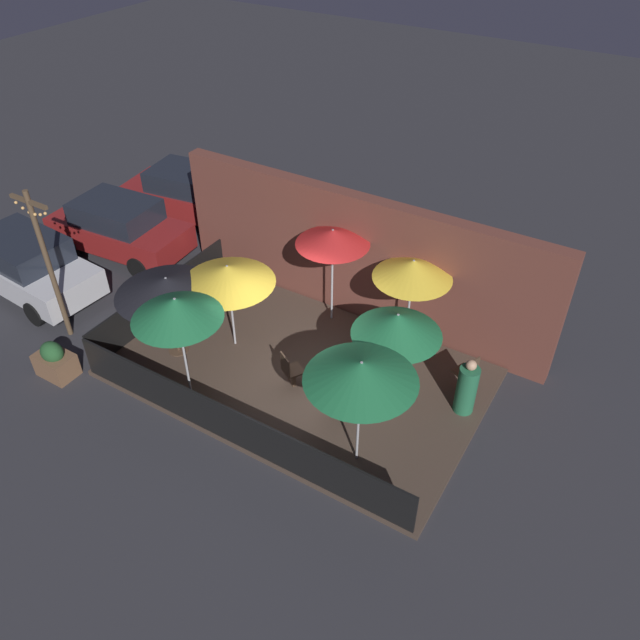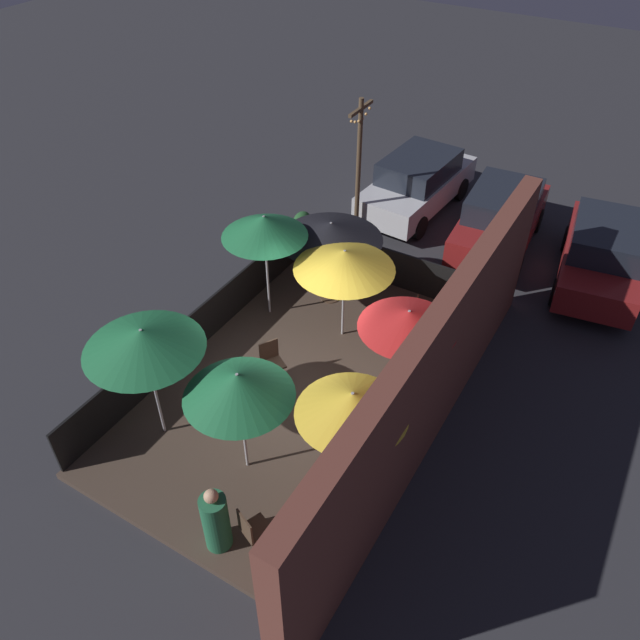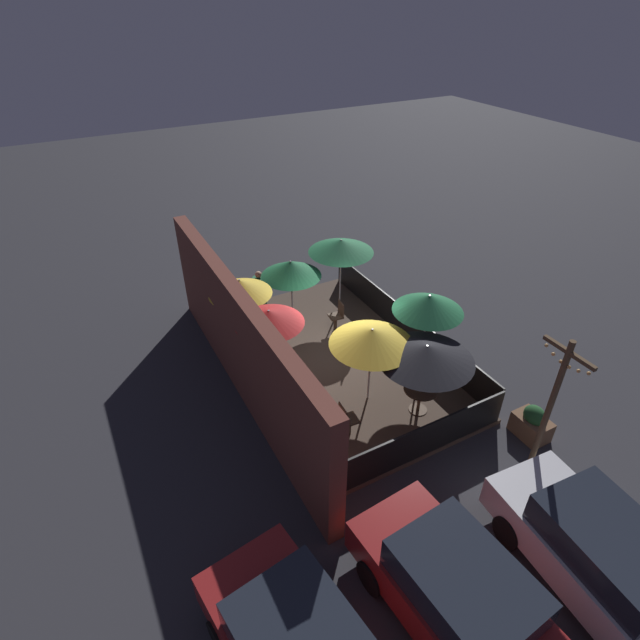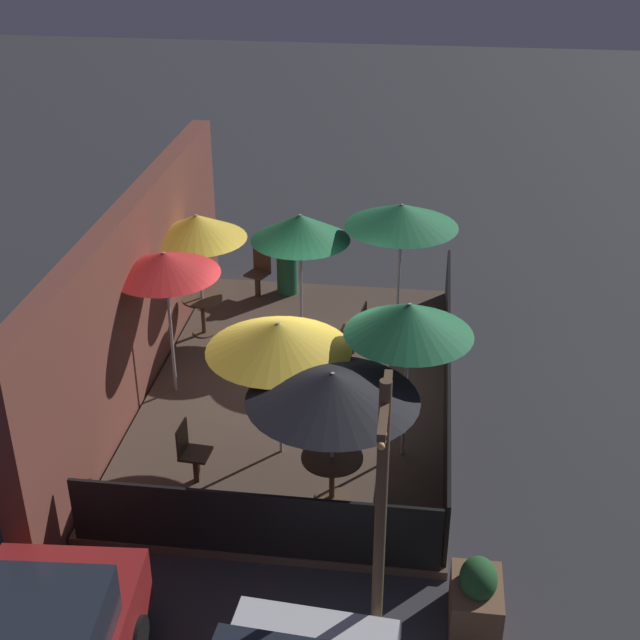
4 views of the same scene
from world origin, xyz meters
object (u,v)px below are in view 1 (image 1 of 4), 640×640
(patio_umbrella_0, at_px, (167,286))
(patio_umbrella_3, at_px, (361,371))
(patio_umbrella_2, at_px, (333,237))
(parked_car_2, at_px, (190,193))
(patio_chair_1, at_px, (235,291))
(light_post, at_px, (47,259))
(patio_umbrella_1, at_px, (413,269))
(dining_table_0, at_px, (175,331))
(patio_umbrella_4, at_px, (228,274))
(patio_umbrella_6, at_px, (397,324))
(patio_chair_0, at_px, (290,370))
(patron_0, at_px, (467,388))
(parked_car_1, at_px, (119,227))
(patio_umbrella_5, at_px, (176,309))
(patio_chair_2, at_px, (329,398))
(parked_car_0, at_px, (26,264))
(dining_table_1, at_px, (407,326))
(planter_box, at_px, (55,361))
(patio_chair_3, at_px, (466,372))

(patio_umbrella_0, distance_m, patio_umbrella_3, 5.08)
(patio_umbrella_2, xyz_separation_m, parked_car_2, (-6.36, 2.28, -1.57))
(patio_chair_1, distance_m, light_post, 4.31)
(patio_umbrella_1, distance_m, dining_table_0, 5.48)
(patio_umbrella_0, bearing_deg, patio_umbrella_4, 41.78)
(patio_umbrella_6, bearing_deg, patio_chair_0, -157.97)
(patron_0, height_order, parked_car_1, parked_car_1)
(patio_umbrella_4, height_order, dining_table_0, patio_umbrella_4)
(patio_umbrella_0, bearing_deg, dining_table_0, 14.04)
(patio_umbrella_3, bearing_deg, parked_car_1, 161.13)
(patio_umbrella_2, xyz_separation_m, patron_0, (3.88, -1.25, -1.71))
(patio_umbrella_6, bearing_deg, light_post, -165.78)
(patio_umbrella_0, distance_m, patio_umbrella_5, 1.53)
(patio_umbrella_2, xyz_separation_m, patio_chair_0, (0.47, -2.54, -1.81))
(patio_chair_2, bearing_deg, patio_umbrella_3, -116.18)
(patio_umbrella_0, xyz_separation_m, parked_car_0, (-4.96, -0.05, -1.09))
(dining_table_1, relative_size, patio_chair_1, 0.81)
(parked_car_2, bearing_deg, dining_table_0, -60.36)
(patio_umbrella_3, bearing_deg, dining_table_1, 100.09)
(patio_umbrella_5, bearing_deg, light_post, 178.19)
(parked_car_1, bearing_deg, planter_box, -65.46)
(patio_umbrella_4, relative_size, patio_chair_3, 2.31)
(planter_box, bearing_deg, patio_chair_3, 27.10)
(patio_umbrella_3, relative_size, patio_chair_0, 2.70)
(patio_umbrella_3, distance_m, parked_car_0, 10.11)
(patio_chair_1, bearing_deg, patio_umbrella_5, 23.22)
(parked_car_0, bearing_deg, patio_umbrella_3, 0.79)
(patio_umbrella_6, distance_m, dining_table_1, 2.31)
(patio_umbrella_2, relative_size, patron_0, 1.86)
(dining_table_1, bearing_deg, parked_car_2, 164.79)
(patio_chair_0, xyz_separation_m, parked_car_1, (-7.18, 2.21, 0.23))
(patio_chair_2, bearing_deg, dining_table_0, 97.81)
(patio_chair_0, relative_size, light_post, 0.24)
(patio_chair_2, height_order, light_post, light_post)
(patio_umbrella_2, relative_size, patio_chair_0, 2.73)
(dining_table_0, bearing_deg, parked_car_0, -179.43)
(patron_0, bearing_deg, parked_car_2, -96.90)
(patio_chair_2, bearing_deg, patio_umbrella_6, -29.91)
(patio_umbrella_1, bearing_deg, dining_table_1, 0.00)
(patio_umbrella_5, xyz_separation_m, patio_umbrella_6, (3.72, 2.06, -0.26))
(patio_umbrella_5, xyz_separation_m, light_post, (-3.91, 0.12, -0.25))
(patio_chair_3, height_order, light_post, light_post)
(patio_chair_1, distance_m, patio_chair_3, 5.95)
(patio_umbrella_5, distance_m, patio_chair_1, 3.55)
(dining_table_0, xyz_separation_m, patron_0, (6.30, 1.63, 0.04))
(patio_chair_3, height_order, planter_box, patio_chair_3)
(patio_umbrella_1, height_order, patio_umbrella_2, patio_umbrella_2)
(patio_umbrella_0, distance_m, patio_umbrella_4, 1.31)
(patio_umbrella_2, xyz_separation_m, patio_chair_3, (3.69, -0.71, -1.78))
(patio_chair_3, bearing_deg, parked_car_0, 34.19)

